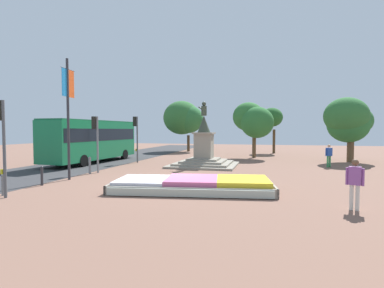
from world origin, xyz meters
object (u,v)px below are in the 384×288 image
(traffic_light_mid_block, at_px, (96,133))
(pedestrian_near_planter, at_px, (329,154))
(kerb_bollard_south, at_px, (3,184))
(kerb_bollard_mid_b, at_px, (90,165))
(flower_planter, at_px, (194,185))
(statue_monument, at_px, (204,154))
(traffic_light_near_crossing, at_px, (2,131))
(pedestrian_crossing_plaza, at_px, (355,181))
(city_bus, at_px, (93,139))
(kerb_bollard_mid_a, at_px, (42,175))
(traffic_light_far_corner, at_px, (136,131))
(banner_pole, at_px, (68,113))

(traffic_light_mid_block, height_order, pedestrian_near_planter, traffic_light_mid_block)
(kerb_bollard_south, bearing_deg, kerb_bollard_mid_b, 90.64)
(pedestrian_near_planter, bearing_deg, flower_planter, -125.15)
(statue_monument, xyz_separation_m, pedestrian_near_planter, (8.99, 1.43, 0.07))
(pedestrian_near_planter, xyz_separation_m, kerb_bollard_mid_b, (-14.97, -7.23, -0.41))
(traffic_light_near_crossing, relative_size, traffic_light_mid_block, 1.09)
(flower_planter, relative_size, kerb_bollard_mid_b, 7.04)
(traffic_light_near_crossing, xyz_separation_m, traffic_light_mid_block, (-0.32, 7.17, -0.17))
(pedestrian_crossing_plaza, distance_m, kerb_bollard_mid_b, 14.53)
(city_bus, xyz_separation_m, pedestrian_near_planter, (18.46, 1.49, -1.04))
(statue_monument, distance_m, kerb_bollard_mid_b, 8.33)
(traffic_light_near_crossing, height_order, kerb_bollard_mid_b, traffic_light_near_crossing)
(traffic_light_mid_block, bearing_deg, statue_monument, 41.72)
(kerb_bollard_mid_a, bearing_deg, traffic_light_mid_block, 88.51)
(flower_planter, relative_size, traffic_light_far_corner, 1.96)
(kerb_bollard_mid_a, bearing_deg, pedestrian_near_planter, 36.88)
(flower_planter, distance_m, statue_monument, 9.32)
(traffic_light_mid_block, relative_size, pedestrian_near_planter, 2.14)
(flower_planter, height_order, kerb_bollard_mid_a, kerb_bollard_mid_a)
(pedestrian_near_planter, height_order, kerb_bollard_mid_b, pedestrian_near_planter)
(statue_monument, bearing_deg, traffic_light_far_corner, 171.96)
(flower_planter, height_order, statue_monument, statue_monument)
(flower_planter, distance_m, city_bus, 14.38)
(city_bus, xyz_separation_m, pedestrian_crossing_plaza, (17.05, -10.92, -0.99))
(traffic_light_far_corner, bearing_deg, kerb_bollard_south, -89.81)
(city_bus, xyz_separation_m, kerb_bollard_mid_a, (3.47, -9.75, -1.50))
(city_bus, height_order, kerb_bollard_south, city_bus)
(statue_monument, height_order, kerb_bollard_south, statue_monument)
(city_bus, bearing_deg, pedestrian_crossing_plaza, -32.64)
(kerb_bollard_south, bearing_deg, traffic_light_mid_block, 89.74)
(flower_planter, relative_size, pedestrian_crossing_plaza, 4.30)
(kerb_bollard_south, bearing_deg, city_bus, 106.46)
(flower_planter, xyz_separation_m, statue_monument, (-1.53, 9.17, 0.63))
(kerb_bollard_south, xyz_separation_m, kerb_bollard_mid_b, (-0.07, 6.31, 0.09))
(flower_planter, bearing_deg, kerb_bollard_mid_b, 155.76)
(traffic_light_mid_block, distance_m, traffic_light_far_corner, 6.08)
(traffic_light_mid_block, relative_size, kerb_bollard_mid_a, 3.74)
(statue_monument, bearing_deg, pedestrian_near_planter, 9.04)
(traffic_light_mid_block, relative_size, city_bus, 0.36)
(kerb_bollard_mid_a, bearing_deg, banner_pole, 84.45)
(traffic_light_near_crossing, bearing_deg, statue_monument, 65.88)
(statue_monument, distance_m, kerb_bollard_mid_a, 11.50)
(traffic_light_far_corner, height_order, kerb_bollard_south, traffic_light_far_corner)
(statue_monument, bearing_deg, traffic_light_near_crossing, -114.12)
(banner_pole, relative_size, pedestrian_near_planter, 3.93)
(banner_pole, bearing_deg, flower_planter, -9.28)
(pedestrian_near_planter, bearing_deg, traffic_light_mid_block, -155.85)
(statue_monument, relative_size, traffic_light_far_corner, 1.27)
(traffic_light_near_crossing, height_order, kerb_bollard_mid_a, traffic_light_near_crossing)
(traffic_light_mid_block, distance_m, pedestrian_near_planter, 16.36)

